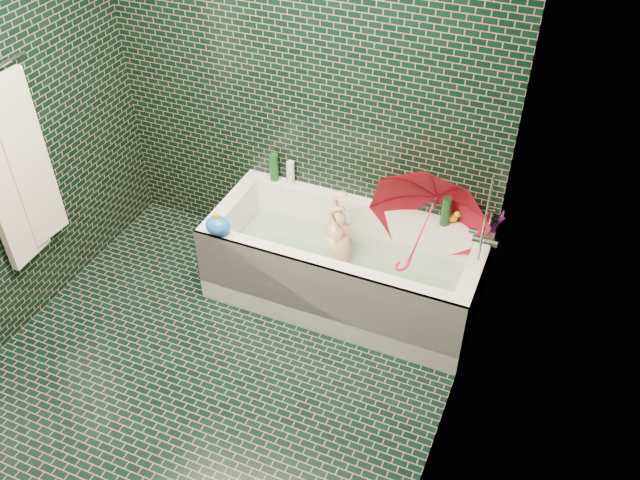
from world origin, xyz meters
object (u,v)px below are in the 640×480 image
at_px(child, 342,256).
at_px(umbrella, 422,230).
at_px(bathtub, 343,273).
at_px(rubber_duck, 453,216).
at_px(bath_toy, 218,225).

height_order(child, umbrella, umbrella).
xyz_separation_m(bathtub, umbrella, (0.45, 0.11, 0.41)).
bearing_deg(rubber_duck, child, -134.97).
bearing_deg(umbrella, bathtub, -157.75).
bearing_deg(bath_toy, umbrella, 8.22).
height_order(child, rubber_duck, rubber_duck).
xyz_separation_m(child, bath_toy, (-0.67, -0.36, 0.31)).
xyz_separation_m(bathtub, bath_toy, (-0.70, -0.32, 0.40)).
distance_m(bathtub, child, 0.11).
bearing_deg(bathtub, bath_toy, -155.64).
relative_size(bathtub, child, 1.95).
relative_size(umbrella, rubber_duck, 6.36).
bearing_deg(bathtub, umbrella, 14.18).
bearing_deg(rubber_duck, bath_toy, -134.47).
distance_m(child, bath_toy, 0.82).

